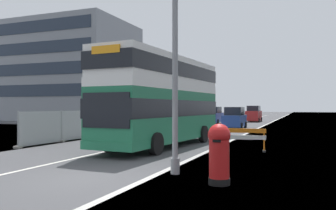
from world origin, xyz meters
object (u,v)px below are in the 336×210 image
object	(u,v)px
car_oncoming_near	(235,118)
lamppost_foreground	(175,46)
red_pillar_postbox	(219,151)
car_receding_mid	(213,116)
car_receding_far	(254,114)
double_decker_bus	(163,99)
roadworks_barrier	(246,137)

from	to	relation	value
car_oncoming_near	lamppost_foreground	bearing A→B (deg)	-83.68
red_pillar_postbox	car_receding_mid	distance (m)	34.81
lamppost_foreground	car_receding_far	xyz separation A→B (m)	(-2.97, 40.02, -2.98)
double_decker_bus	car_receding_mid	size ratio (longest dim) A/B	2.47
car_oncoming_near	double_decker_bus	bearing A→B (deg)	-91.99
double_decker_bus	lamppost_foreground	distance (m)	7.87
double_decker_bus	lamppost_foreground	world-z (taller)	lamppost_foreground
roadworks_barrier	car_receding_far	bearing A→B (deg)	97.07
car_receding_mid	car_receding_far	xyz separation A→B (m)	(4.03, 7.27, 0.07)
red_pillar_postbox	roadworks_barrier	size ratio (longest dim) A/B	0.89
roadworks_barrier	car_receding_far	size ratio (longest dim) A/B	0.41
double_decker_bus	lamppost_foreground	xyz separation A→B (m)	(3.26, -7.00, 1.52)
car_oncoming_near	car_receding_far	distance (m)	15.95
roadworks_barrier	car_oncoming_near	size ratio (longest dim) A/B	0.46
lamppost_foreground	roadworks_barrier	distance (m)	7.39
lamppost_foreground	double_decker_bus	bearing A→B (deg)	114.99
car_oncoming_near	car_receding_mid	xyz separation A→B (m)	(-4.33, 8.68, 0.02)
lamppost_foreground	car_receding_far	distance (m)	40.25
red_pillar_postbox	car_receding_mid	size ratio (longest dim) A/B	0.38
lamppost_foreground	roadworks_barrier	world-z (taller)	lamppost_foreground
red_pillar_postbox	car_oncoming_near	distance (m)	25.41
double_decker_bus	red_pillar_postbox	distance (m)	9.49
lamppost_foreground	car_receding_mid	size ratio (longest dim) A/B	1.98
red_pillar_postbox	car_receding_mid	bearing A→B (deg)	104.37
car_receding_mid	roadworks_barrier	bearing A→B (deg)	-72.69
roadworks_barrier	double_decker_bus	bearing A→B (deg)	173.30
car_receding_mid	car_receding_far	distance (m)	8.31
red_pillar_postbox	car_receding_mid	xyz separation A→B (m)	(-8.64, 33.72, 0.08)
double_decker_bus	car_receding_mid	xyz separation A→B (m)	(-3.74, 25.76, -1.53)
lamppost_foreground	car_receding_mid	xyz separation A→B (m)	(-7.00, 32.76, -3.06)
double_decker_bus	car_oncoming_near	world-z (taller)	double_decker_bus
red_pillar_postbox	roadworks_barrier	xyz separation A→B (m)	(-0.45, 7.44, -0.23)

